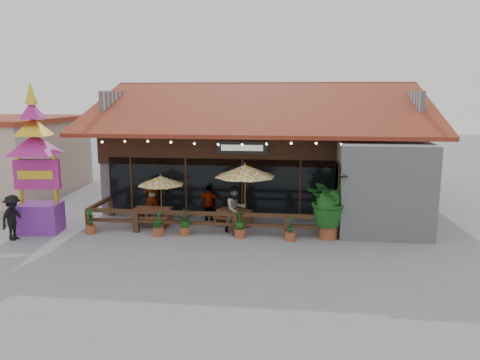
# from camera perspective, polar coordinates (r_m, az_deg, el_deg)

# --- Properties ---
(ground) EXTENTS (100.00, 100.00, 0.00)m
(ground) POSITION_cam_1_polar(r_m,az_deg,el_deg) (18.85, 1.14, -6.38)
(ground) COLOR gray
(ground) RESTS_ON ground
(restaurant_building) EXTENTS (15.50, 14.73, 6.09)m
(restaurant_building) POSITION_cam_1_polar(r_m,az_deg,el_deg) (24.84, 3.26, 2.87)
(restaurant_building) COLOR #B4B4B9
(restaurant_building) RESTS_ON ground
(patio_railing) EXTENTS (10.00, 2.60, 0.92)m
(patio_railing) POSITION_cam_1_polar(r_m,az_deg,el_deg) (18.78, -5.81, -4.55)
(patio_railing) COLOR #442A18
(patio_railing) RESTS_ON ground
(umbrella_left) EXTENTS (2.42, 2.42, 2.13)m
(umbrella_left) POSITION_cam_1_polar(r_m,az_deg,el_deg) (20.02, -9.65, -0.08)
(umbrella_left) COLOR brown
(umbrella_left) RESTS_ON ground
(umbrella_right) EXTENTS (3.19, 3.19, 2.69)m
(umbrella_right) POSITION_cam_1_polar(r_m,az_deg,el_deg) (19.12, 0.62, 1.09)
(umbrella_right) COLOR brown
(umbrella_right) RESTS_ON ground
(picnic_table_left) EXTENTS (1.55, 1.34, 0.74)m
(picnic_table_left) POSITION_cam_1_polar(r_m,az_deg,el_deg) (20.10, -10.55, -4.03)
(picnic_table_left) COLOR brown
(picnic_table_left) RESTS_ON ground
(picnic_table_right) EXTENTS (1.74, 1.64, 0.67)m
(picnic_table_right) POSITION_cam_1_polar(r_m,az_deg,el_deg) (19.71, -0.69, -4.27)
(picnic_table_right) COLOR brown
(picnic_table_right) RESTS_ON ground
(thai_sign_tower) EXTENTS (2.65, 2.65, 6.38)m
(thai_sign_tower) POSITION_cam_1_polar(r_m,az_deg,el_deg) (19.85, -23.71, 3.53)
(thai_sign_tower) COLOR #752999
(thai_sign_tower) RESTS_ON ground
(tropical_plant) EXTENTS (2.46, 2.45, 2.57)m
(tropical_plant) POSITION_cam_1_polar(r_m,az_deg,el_deg) (18.05, 10.81, -2.50)
(tropical_plant) COLOR brown
(tropical_plant) RESTS_ON ground
(diner_a) EXTENTS (0.82, 0.70, 1.89)m
(diner_a) POSITION_cam_1_polar(r_m,az_deg,el_deg) (20.94, -10.68, -2.20)
(diner_a) COLOR #3D2313
(diner_a) RESTS_ON ground
(diner_b) EXTENTS (1.15, 1.11, 1.87)m
(diner_b) POSITION_cam_1_polar(r_m,az_deg,el_deg) (18.70, -0.58, -3.55)
(diner_b) COLOR #3D2313
(diner_b) RESTS_ON ground
(diner_c) EXTENTS (0.93, 0.39, 1.58)m
(diner_c) POSITION_cam_1_polar(r_m,az_deg,el_deg) (20.39, -3.80, -2.83)
(diner_c) COLOR #3D2313
(diner_c) RESTS_ON ground
(pedestrian) EXTENTS (0.79, 1.20, 1.73)m
(pedestrian) POSITION_cam_1_polar(r_m,az_deg,el_deg) (19.64, -25.94, -4.14)
(pedestrian) COLOR black
(pedestrian) RESTS_ON ground
(planter_a) EXTENTS (0.43, 0.41, 1.01)m
(planter_a) POSITION_cam_1_polar(r_m,az_deg,el_deg) (19.51, -17.76, -5.02)
(planter_a) COLOR brown
(planter_a) RESTS_ON ground
(planter_b) EXTENTS (0.41, 0.41, 1.02)m
(planter_b) POSITION_cam_1_polar(r_m,az_deg,el_deg) (18.52, -9.98, -5.37)
(planter_b) COLOR brown
(planter_b) RESTS_ON ground
(planter_c) EXTENTS (0.77, 0.73, 0.99)m
(planter_c) POSITION_cam_1_polar(r_m,az_deg,el_deg) (18.45, -6.79, -5.04)
(planter_c) COLOR brown
(planter_c) RESTS_ON ground
(planter_d) EXTENTS (0.51, 0.51, 1.03)m
(planter_d) POSITION_cam_1_polar(r_m,az_deg,el_deg) (18.05, -0.01, -5.51)
(planter_d) COLOR brown
(planter_d) RESTS_ON ground
(planter_e) EXTENTS (0.41, 0.41, 1.00)m
(planter_e) POSITION_cam_1_polar(r_m,az_deg,el_deg) (17.78, 6.13, -6.07)
(planter_e) COLOR brown
(planter_e) RESTS_ON ground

